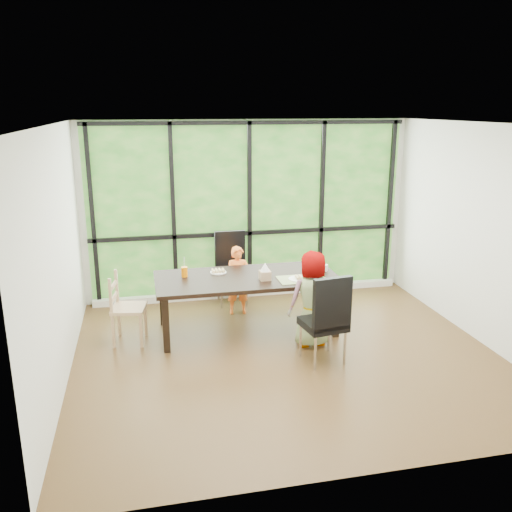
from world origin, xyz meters
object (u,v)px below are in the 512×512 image
(white_mug, at_px, (325,268))
(chair_window_leather, at_px, (232,269))
(chair_end_beech, at_px, (129,308))
(orange_cup, at_px, (184,272))
(plate_near, at_px, (299,279))
(child_toddler, at_px, (238,280))
(tissue_box, at_px, (265,275))
(dining_table, at_px, (247,304))
(plate_far, at_px, (218,272))
(child_older, at_px, (312,299))
(chair_interior_leather, at_px, (323,318))
(green_cup, at_px, (322,274))

(white_mug, bearing_deg, chair_window_leather, 136.71)
(chair_end_beech, xyz_separation_m, orange_cup, (0.73, 0.20, 0.36))
(chair_window_leather, xyz_separation_m, plate_near, (0.64, -1.32, 0.22))
(child_toddler, height_order, tissue_box, child_toddler)
(child_toddler, relative_size, orange_cup, 7.61)
(dining_table, distance_m, chair_end_beech, 1.52)
(dining_table, distance_m, plate_far, 0.56)
(tissue_box, bearing_deg, child_toddler, 103.85)
(child_older, bearing_deg, chair_interior_leather, 86.33)
(orange_cup, bearing_deg, green_cup, -14.46)
(plate_near, relative_size, white_mug, 3.11)
(orange_cup, bearing_deg, plate_near, -17.10)
(white_mug, distance_m, tissue_box, 0.89)
(plate_near, height_order, white_mug, white_mug)
(chair_interior_leather, distance_m, child_older, 0.46)
(chair_window_leather, bearing_deg, plate_far, -110.75)
(child_toddler, bearing_deg, tissue_box, -71.21)
(dining_table, xyz_separation_m, white_mug, (1.07, 0.03, 0.42))
(green_cup, distance_m, tissue_box, 0.73)
(plate_far, bearing_deg, green_cup, -22.02)
(green_cup, bearing_deg, tissue_box, 172.38)
(child_older, bearing_deg, chair_end_beech, -16.63)
(chair_interior_leather, xyz_separation_m, green_cup, (0.24, 0.78, 0.27))
(green_cup, bearing_deg, chair_interior_leather, -107.30)
(orange_cup, bearing_deg, chair_end_beech, -164.25)
(dining_table, relative_size, orange_cup, 18.23)
(child_toddler, bearing_deg, dining_table, -85.06)
(tissue_box, bearing_deg, child_older, -40.64)
(dining_table, bearing_deg, plate_near, -22.87)
(orange_cup, bearing_deg, child_older, -27.42)
(dining_table, bearing_deg, plate_far, 144.59)
(child_older, xyz_separation_m, white_mug, (0.38, 0.63, 0.19))
(chair_end_beech, xyz_separation_m, tissue_box, (1.72, -0.14, 0.36))
(chair_window_leather, xyz_separation_m, chair_end_beech, (-1.50, -1.09, -0.09))
(chair_interior_leather, bearing_deg, green_cup, -115.94)
(chair_end_beech, height_order, child_older, child_older)
(child_toddler, height_order, green_cup, child_toddler)
(dining_table, bearing_deg, child_older, -40.71)
(child_toddler, bearing_deg, plate_near, -50.51)
(chair_interior_leather, relative_size, chair_end_beech, 1.20)
(plate_far, bearing_deg, chair_end_beech, -166.87)
(plate_near, height_order, green_cup, green_cup)
(dining_table, bearing_deg, orange_cup, 167.74)
(chair_interior_leather, bearing_deg, white_mug, -118.36)
(dining_table, xyz_separation_m, chair_end_beech, (-1.52, -0.03, 0.08))
(dining_table, height_order, white_mug, white_mug)
(chair_window_leather, xyz_separation_m, tissue_box, (0.22, -1.23, 0.27))
(chair_window_leather, bearing_deg, dining_table, -88.16)
(green_cup, bearing_deg, white_mug, 64.28)
(child_toddler, xyz_separation_m, white_mug, (1.07, -0.62, 0.30))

